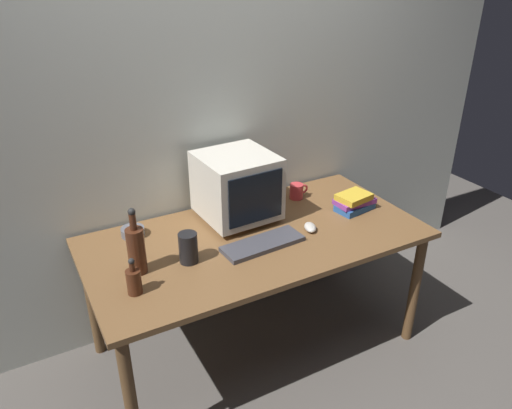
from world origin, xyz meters
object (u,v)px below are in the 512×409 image
at_px(bottle_tall, 136,249).
at_px(keyboard, 263,244).
at_px(crt_monitor, 237,186).
at_px(book_stack, 354,202).
at_px(mug, 297,191).
at_px(bottle_short, 134,280).
at_px(metal_canister, 188,248).
at_px(computer_mouse, 310,227).
at_px(cd_spindle, 133,232).

bearing_deg(bottle_tall, keyboard, -7.17).
xyz_separation_m(crt_monitor, book_stack, (0.63, -0.23, -0.14)).
bearing_deg(crt_monitor, mug, 7.85).
height_order(bottle_short, book_stack, bottle_short).
xyz_separation_m(crt_monitor, keyboard, (-0.02, -0.32, -0.18)).
distance_m(bottle_short, book_stack, 1.33).
relative_size(bottle_tall, bottle_short, 1.87).
bearing_deg(keyboard, mug, 36.70).
distance_m(crt_monitor, bottle_short, 0.81).
distance_m(bottle_tall, metal_canister, 0.24).
distance_m(crt_monitor, computer_mouse, 0.44).
xyz_separation_m(computer_mouse, bottle_tall, (-0.90, 0.06, 0.10)).
relative_size(computer_mouse, bottle_tall, 0.31).
height_order(computer_mouse, bottle_short, bottle_short).
distance_m(mug, metal_canister, 0.89).
relative_size(crt_monitor, mug, 3.37).
relative_size(computer_mouse, bottle_short, 0.57).
bearing_deg(crt_monitor, book_stack, -20.02).
height_order(keyboard, metal_canister, metal_canister).
bearing_deg(bottle_short, book_stack, 7.16).
xyz_separation_m(computer_mouse, bottle_short, (-0.96, -0.09, 0.05)).
distance_m(bottle_tall, bottle_short, 0.17).
height_order(crt_monitor, keyboard, crt_monitor).
relative_size(crt_monitor, book_stack, 1.73).
xyz_separation_m(computer_mouse, metal_canister, (-0.67, 0.03, 0.06)).
bearing_deg(bottle_tall, computer_mouse, -3.75).
distance_m(keyboard, metal_canister, 0.38).
bearing_deg(metal_canister, keyboard, -6.96).
distance_m(bottle_tall, cd_spindle, 0.36).
relative_size(mug, metal_canister, 0.80).
bearing_deg(cd_spindle, mug, -1.79).
bearing_deg(book_stack, bottle_short, -172.84).
bearing_deg(book_stack, cd_spindle, 165.06).
bearing_deg(book_stack, mug, 125.22).
xyz_separation_m(keyboard, metal_canister, (-0.37, 0.05, 0.06)).
xyz_separation_m(computer_mouse, cd_spindle, (-0.84, 0.39, 0.00)).
relative_size(bottle_short, mug, 1.45).
distance_m(book_stack, metal_canister, 1.02).
bearing_deg(crt_monitor, bottle_short, -150.36).
distance_m(bottle_tall, mug, 1.10).
bearing_deg(metal_canister, mug, 22.14).
bearing_deg(keyboard, computer_mouse, -0.37).
bearing_deg(bottle_short, crt_monitor, 29.64).
xyz_separation_m(crt_monitor, metal_canister, (-0.40, -0.28, -0.12)).
relative_size(bottle_short, cd_spindle, 1.45).
xyz_separation_m(keyboard, mug, (0.45, 0.38, 0.03)).
distance_m(keyboard, bottle_short, 0.67).
bearing_deg(keyboard, bottle_short, -177.57).
xyz_separation_m(book_stack, mug, (-0.20, 0.29, -0.00)).
height_order(bottle_tall, mug, bottle_tall).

